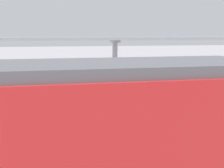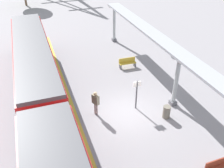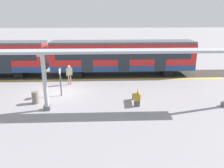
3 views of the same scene
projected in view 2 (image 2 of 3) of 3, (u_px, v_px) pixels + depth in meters
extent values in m
plane|color=gray|center=(128.00, 112.00, 16.86)|extent=(176.00, 176.00, 0.00)
cube|color=gold|center=(77.00, 124.00, 15.87)|extent=(0.49, 30.70, 0.01)
cube|color=#38332D|center=(47.00, 131.00, 15.35)|extent=(3.20, 42.70, 0.01)
cube|color=red|center=(34.00, 63.00, 18.74)|extent=(2.60, 14.37, 2.60)
cube|color=navy|center=(36.00, 75.00, 19.29)|extent=(2.63, 14.39, 0.55)
cube|color=#515156|center=(31.00, 45.00, 17.97)|extent=(2.39, 14.37, 0.24)
cube|color=#1E262D|center=(51.00, 56.00, 18.94)|extent=(0.03, 13.22, 0.84)
cube|color=#1E262D|center=(60.00, 87.00, 16.38)|extent=(0.04, 1.10, 2.00)
cube|color=#1E262D|center=(52.00, 63.00, 19.24)|extent=(0.04, 1.10, 2.00)
cube|color=#1E262D|center=(46.00, 45.00, 22.10)|extent=(0.04, 1.10, 2.00)
cube|color=black|center=(33.00, 57.00, 23.27)|extent=(2.21, 0.90, 0.64)
cube|color=black|center=(45.00, 117.00, 15.94)|extent=(2.21, 0.90, 0.64)
cube|color=slate|center=(173.00, 103.00, 17.53)|extent=(0.44, 0.44, 0.30)
cylinder|color=#AAB2B3|center=(176.00, 80.00, 16.55)|extent=(0.28, 0.28, 3.37)
cube|color=#AAB2B3|center=(180.00, 56.00, 15.61)|extent=(1.10, 0.36, 0.12)
cube|color=slate|center=(114.00, 40.00, 27.15)|extent=(0.44, 0.44, 0.30)
cylinder|color=#AAB2B3|center=(114.00, 23.00, 26.17)|extent=(0.28, 0.28, 3.37)
cube|color=#AAB2B3|center=(114.00, 6.00, 25.23)|extent=(1.10, 0.36, 0.12)
cube|color=#A8AAB2|center=(179.00, 53.00, 15.69)|extent=(1.20, 24.59, 0.16)
cube|color=#943824|center=(219.00, 168.00, 12.46)|extent=(1.51, 0.47, 0.04)
cube|color=#943824|center=(218.00, 162.00, 12.49)|extent=(1.50, 0.09, 0.40)
cube|color=gold|center=(128.00, 63.00, 21.92)|extent=(1.51, 0.49, 0.04)
cube|color=gold|center=(127.00, 60.00, 21.96)|extent=(1.50, 0.11, 0.40)
cube|color=#4C4C51|center=(135.00, 64.00, 22.22)|extent=(0.11, 0.40, 0.42)
cube|color=#4C4C51|center=(120.00, 66.00, 21.88)|extent=(0.11, 0.40, 0.42)
cylinder|color=#706A5C|center=(167.00, 112.00, 16.20)|extent=(0.48, 0.48, 0.87)
cylinder|color=#4C4C51|center=(136.00, 95.00, 16.66)|extent=(0.10, 0.10, 2.20)
cube|color=silver|center=(137.00, 84.00, 16.21)|extent=(0.56, 0.04, 0.36)
cylinder|color=gray|center=(97.00, 110.00, 16.40)|extent=(0.11, 0.11, 0.88)
cylinder|color=gray|center=(95.00, 108.00, 16.50)|extent=(0.11, 0.11, 0.88)
cube|color=gray|center=(96.00, 99.00, 16.04)|extent=(0.44, 0.56, 0.66)
sphere|color=beige|center=(95.00, 94.00, 15.80)|extent=(0.24, 0.24, 0.24)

